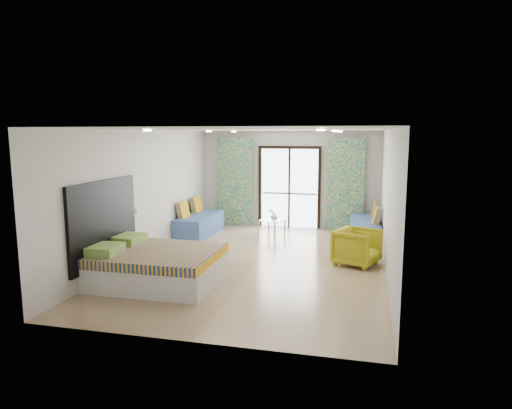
% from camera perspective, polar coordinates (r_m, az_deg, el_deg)
% --- Properties ---
extents(floor, '(5.00, 7.50, 0.01)m').
position_cam_1_polar(floor, '(9.46, 0.40, -7.20)').
color(floor, '#9B7D5C').
rests_on(floor, ground).
extents(ceiling, '(5.00, 7.50, 0.01)m').
position_cam_1_polar(ceiling, '(9.10, 0.42, 9.37)').
color(ceiling, silver).
rests_on(ceiling, ground).
extents(wall_back, '(5.00, 0.01, 2.70)m').
position_cam_1_polar(wall_back, '(12.84, 4.22, 3.16)').
color(wall_back, silver).
rests_on(wall_back, ground).
extents(wall_front, '(5.00, 0.01, 2.70)m').
position_cam_1_polar(wall_front, '(5.65, -8.28, -4.19)').
color(wall_front, silver).
rests_on(wall_front, ground).
extents(wall_left, '(0.01, 7.50, 2.70)m').
position_cam_1_polar(wall_left, '(10.04, -13.62, 1.35)').
color(wall_left, silver).
rests_on(wall_left, ground).
extents(wall_right, '(0.01, 7.50, 2.70)m').
position_cam_1_polar(wall_right, '(8.96, 16.18, 0.37)').
color(wall_right, silver).
rests_on(wall_right, ground).
extents(balcony_door, '(1.76, 0.08, 2.28)m').
position_cam_1_polar(balcony_door, '(12.82, 4.19, 2.74)').
color(balcony_door, black).
rests_on(balcony_door, floor).
extents(balcony_rail, '(1.52, 0.03, 0.04)m').
position_cam_1_polar(balcony_rail, '(12.86, 4.18, 1.38)').
color(balcony_rail, '#595451').
rests_on(balcony_rail, balcony_door).
extents(curtain_left, '(1.00, 0.10, 2.50)m').
position_cam_1_polar(curtain_left, '(13.01, -2.67, 2.81)').
color(curtain_left, silver).
rests_on(curtain_left, floor).
extents(curtain_right, '(1.00, 0.10, 2.50)m').
position_cam_1_polar(curtain_right, '(12.51, 11.10, 2.41)').
color(curtain_right, silver).
rests_on(curtain_right, floor).
extents(downlight_a, '(0.12, 0.12, 0.02)m').
position_cam_1_polar(downlight_a, '(7.68, -13.44, 9.01)').
color(downlight_a, '#FFE0B2').
rests_on(downlight_a, ceiling).
extents(downlight_b, '(0.12, 0.12, 0.02)m').
position_cam_1_polar(downlight_b, '(6.89, 8.10, 9.21)').
color(downlight_b, '#FFE0B2').
rests_on(downlight_b, ceiling).
extents(downlight_c, '(0.12, 0.12, 0.02)m').
position_cam_1_polar(downlight_c, '(10.45, -5.91, 9.09)').
color(downlight_c, '#FFE0B2').
rests_on(downlight_c, ceiling).
extents(downlight_d, '(0.12, 0.12, 0.02)m').
position_cam_1_polar(downlight_d, '(9.88, 9.80, 9.03)').
color(downlight_d, '#FFE0B2').
rests_on(downlight_d, ceiling).
extents(downlight_e, '(0.12, 0.12, 0.02)m').
position_cam_1_polar(downlight_e, '(12.35, -2.79, 9.09)').
color(downlight_e, '#FFE0B2').
rests_on(downlight_e, ceiling).
extents(downlight_f, '(0.12, 0.12, 0.02)m').
position_cam_1_polar(downlight_f, '(11.88, 10.45, 8.96)').
color(downlight_f, '#FFE0B2').
rests_on(downlight_f, ceiling).
extents(headboard, '(0.06, 2.10, 1.50)m').
position_cam_1_polar(headboard, '(8.62, -18.44, -2.09)').
color(headboard, black).
rests_on(headboard, floor).
extents(switch_plate, '(0.02, 0.10, 0.10)m').
position_cam_1_polar(switch_plate, '(9.68, -14.60, -0.75)').
color(switch_plate, silver).
rests_on(switch_plate, wall_left).
extents(bed, '(2.13, 1.74, 0.73)m').
position_cam_1_polar(bed, '(8.32, -12.39, -7.48)').
color(bed, silver).
rests_on(bed, floor).
extents(daybed_left, '(0.77, 1.91, 0.93)m').
position_cam_1_polar(daybed_left, '(11.99, -7.16, -2.41)').
color(daybed_left, '#405F99').
rests_on(daybed_left, floor).
extents(daybed_right, '(0.76, 1.89, 0.92)m').
position_cam_1_polar(daybed_right, '(11.59, 13.53, -2.99)').
color(daybed_right, '#405F99').
rests_on(daybed_right, floor).
extents(coffee_table, '(0.74, 0.74, 0.66)m').
position_cam_1_polar(coffee_table, '(11.95, 1.98, -2.15)').
color(coffee_table, silver).
rests_on(coffee_table, floor).
extents(vase, '(0.22, 0.23, 0.19)m').
position_cam_1_polar(vase, '(11.98, 2.29, -1.47)').
color(vase, white).
rests_on(vase, coffee_table).
extents(armchair, '(0.97, 1.00, 0.81)m').
position_cam_1_polar(armchair, '(9.39, 12.52, -5.00)').
color(armchair, '#A29A14').
rests_on(armchair, floor).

